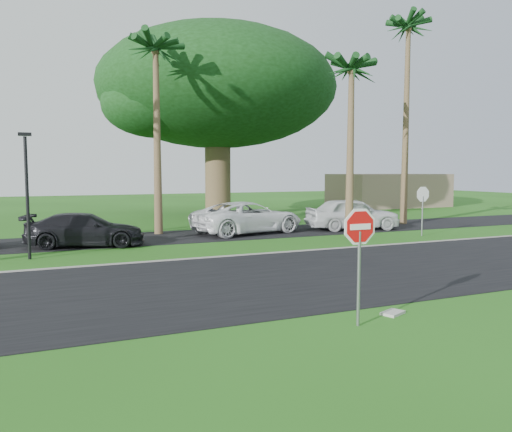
{
  "coord_description": "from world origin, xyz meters",
  "views": [
    {
      "loc": [
        -5.52,
        -11.55,
        3.24
      ],
      "look_at": [
        0.83,
        3.19,
        1.8
      ],
      "focal_mm": 35.0,
      "sensor_mm": 36.0,
      "label": 1
    }
  ],
  "objects_px": {
    "car_pickup": "(352,214)",
    "stop_sign_near": "(359,242)",
    "stop_sign_far": "(423,201)",
    "car_dark": "(85,230)",
    "car_minivan": "(248,218)"
  },
  "relations": [
    {
      "from": "stop_sign_far",
      "to": "car_pickup",
      "type": "xyz_separation_m",
      "value": [
        -1.69,
        3.64,
        -0.9
      ]
    },
    {
      "from": "car_dark",
      "to": "car_minivan",
      "type": "bearing_deg",
      "value": -67.49
    },
    {
      "from": "stop_sign_near",
      "to": "car_pickup",
      "type": "height_order",
      "value": "stop_sign_near"
    },
    {
      "from": "stop_sign_near",
      "to": "car_pickup",
      "type": "relative_size",
      "value": 0.51
    },
    {
      "from": "stop_sign_far",
      "to": "car_dark",
      "type": "distance_m",
      "value": 16.14
    },
    {
      "from": "stop_sign_far",
      "to": "car_minivan",
      "type": "height_order",
      "value": "stop_sign_far"
    },
    {
      "from": "car_dark",
      "to": "stop_sign_far",
      "type": "bearing_deg",
      "value": -88.05
    },
    {
      "from": "stop_sign_near",
      "to": "stop_sign_far",
      "type": "xyz_separation_m",
      "value": [
        11.5,
        11.0,
        0.0
      ]
    },
    {
      "from": "car_pickup",
      "to": "stop_sign_near",
      "type": "bearing_deg",
      "value": 156.46
    },
    {
      "from": "car_minivan",
      "to": "stop_sign_near",
      "type": "bearing_deg",
      "value": 154.12
    },
    {
      "from": "stop_sign_far",
      "to": "car_pickup",
      "type": "distance_m",
      "value": 4.12
    },
    {
      "from": "stop_sign_far",
      "to": "car_minivan",
      "type": "relative_size",
      "value": 0.44
    },
    {
      "from": "car_dark",
      "to": "car_minivan",
      "type": "height_order",
      "value": "car_minivan"
    },
    {
      "from": "stop_sign_far",
      "to": "car_dark",
      "type": "xyz_separation_m",
      "value": [
        -15.83,
        2.92,
        -1.06
      ]
    },
    {
      "from": "car_dark",
      "to": "car_minivan",
      "type": "xyz_separation_m",
      "value": [
        8.17,
        1.46,
        0.11
      ]
    }
  ]
}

